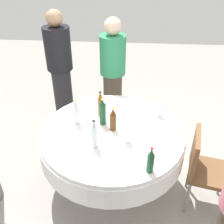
% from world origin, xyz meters
% --- Properties ---
extents(ground_plane, '(10.00, 10.00, 0.00)m').
position_xyz_m(ground_plane, '(0.00, 0.00, 0.00)').
color(ground_plane, gray).
extents(dining_table, '(1.47, 1.47, 0.74)m').
position_xyz_m(dining_table, '(0.00, 0.00, 0.59)').
color(dining_table, white).
rests_on(dining_table, ground_plane).
extents(bottle_clear_left, '(0.06, 0.06, 0.28)m').
position_xyz_m(bottle_clear_left, '(-0.38, 0.11, 0.87)').
color(bottle_clear_left, silver).
rests_on(bottle_clear_left, dining_table).
extents(bottle_clear_north, '(0.06, 0.06, 0.29)m').
position_xyz_m(bottle_clear_north, '(-0.14, -0.25, 0.88)').
color(bottle_clear_north, silver).
rests_on(bottle_clear_north, dining_table).
extents(bottle_amber_mid, '(0.06, 0.06, 0.30)m').
position_xyz_m(bottle_amber_mid, '(-0.14, 0.26, 0.88)').
color(bottle_amber_mid, '#8C5619').
rests_on(bottle_amber_mid, dining_table).
extents(bottle_brown_east, '(0.07, 0.07, 0.26)m').
position_xyz_m(bottle_brown_east, '(0.01, 0.02, 0.86)').
color(bottle_brown_east, '#593314').
rests_on(bottle_brown_east, dining_table).
extents(bottle_dark_green_south, '(0.07, 0.07, 0.30)m').
position_xyz_m(bottle_dark_green_south, '(-0.11, 0.11, 0.88)').
color(bottle_dark_green_south, '#194728').
rests_on(bottle_dark_green_south, dining_table).
extents(bottle_dark_green_right, '(0.06, 0.06, 0.25)m').
position_xyz_m(bottle_dark_green_right, '(0.35, -0.52, 0.86)').
color(bottle_dark_green_right, '#194728').
rests_on(bottle_dark_green_right, dining_table).
extents(wine_glass_east, '(0.07, 0.07, 0.14)m').
position_xyz_m(wine_glass_east, '(0.15, -0.17, 0.84)').
color(wine_glass_east, white).
rests_on(wine_glass_east, dining_table).
extents(wine_glass_south, '(0.07, 0.07, 0.14)m').
position_xyz_m(wine_glass_south, '(0.49, 0.31, 0.84)').
color(wine_glass_south, white).
rests_on(wine_glass_south, dining_table).
extents(plate_near, '(0.23, 0.23, 0.02)m').
position_xyz_m(plate_near, '(0.34, 0.18, 0.75)').
color(plate_near, white).
rests_on(plate_near, dining_table).
extents(plate_far, '(0.22, 0.22, 0.02)m').
position_xyz_m(plate_far, '(0.01, 0.53, 0.75)').
color(plate_far, white).
rests_on(plate_far, dining_table).
extents(plate_front, '(0.23, 0.23, 0.02)m').
position_xyz_m(plate_front, '(-0.51, -0.16, 0.75)').
color(plate_front, white).
rests_on(plate_front, dining_table).
extents(knife_north, '(0.15, 0.13, 0.00)m').
position_xyz_m(knife_north, '(-0.29, 0.25, 0.74)').
color(knife_north, silver).
rests_on(knife_north, dining_table).
extents(spoon_mid, '(0.14, 0.14, 0.00)m').
position_xyz_m(spoon_mid, '(-0.11, -0.51, 0.74)').
color(spoon_mid, silver).
rests_on(spoon_mid, dining_table).
extents(folded_napkin, '(0.23, 0.23, 0.02)m').
position_xyz_m(folded_napkin, '(0.29, 0.47, 0.75)').
color(folded_napkin, white).
rests_on(folded_napkin, dining_table).
extents(person_mid, '(0.34, 0.34, 1.58)m').
position_xyz_m(person_mid, '(-0.08, 1.13, 0.83)').
color(person_mid, '#4C3F33').
rests_on(person_mid, ground_plane).
extents(person_east, '(0.34, 0.34, 1.67)m').
position_xyz_m(person_east, '(-0.78, 1.09, 0.88)').
color(person_east, '#26262B').
rests_on(person_east, ground_plane).
extents(chair_rear, '(0.48, 0.48, 0.87)m').
position_xyz_m(chair_rear, '(0.90, -0.20, 0.52)').
color(chair_rear, brown).
rests_on(chair_rear, ground_plane).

